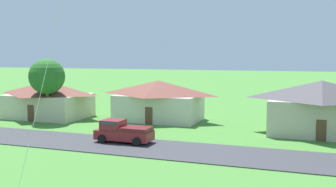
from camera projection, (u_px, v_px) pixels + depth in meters
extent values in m
cube|color=#38383D|center=(222.00, 154.00, 31.88)|extent=(160.00, 6.48, 0.08)
cube|color=beige|center=(49.00, 106.00, 50.78)|extent=(9.66, 6.83, 2.98)
pyramid|color=brown|center=(48.00, 88.00, 50.56)|extent=(10.43, 7.38, 1.64)
cube|color=brown|center=(31.00, 113.00, 47.62)|extent=(0.90, 0.06, 2.00)
cube|color=beige|center=(321.00, 117.00, 39.82)|extent=(9.88, 6.74, 3.50)
pyramid|color=#474247|center=(322.00, 90.00, 39.56)|extent=(10.67, 7.28, 1.93)
cube|color=brown|center=(321.00, 131.00, 36.73)|extent=(0.90, 0.06, 2.00)
cube|color=beige|center=(159.00, 108.00, 48.46)|extent=(9.87, 6.17, 3.15)
pyramid|color=brown|center=(159.00, 88.00, 48.22)|extent=(10.66, 6.66, 1.73)
cube|color=brown|center=(149.00, 116.00, 45.61)|extent=(0.90, 0.06, 2.00)
cylinder|color=brown|center=(48.00, 106.00, 47.02)|extent=(0.44, 0.44, 3.87)
sphere|color=#286623|center=(47.00, 76.00, 46.69)|extent=(4.20, 4.20, 4.20)
cube|color=maroon|center=(124.00, 135.00, 36.01)|extent=(5.21, 2.02, 0.84)
cube|color=maroon|center=(113.00, 125.00, 36.31)|extent=(1.91, 1.85, 0.90)
cube|color=#2D3847|center=(113.00, 122.00, 36.28)|extent=(1.62, 1.89, 0.28)
cube|color=maroon|center=(136.00, 129.00, 35.56)|extent=(2.71, 1.97, 0.36)
cylinder|color=black|center=(102.00, 139.00, 35.68)|extent=(0.76, 0.28, 0.76)
cylinder|color=black|center=(113.00, 135.00, 37.58)|extent=(0.76, 0.28, 0.76)
cylinder|color=black|center=(136.00, 142.00, 34.50)|extent=(0.76, 0.28, 0.76)
cylinder|color=black|center=(146.00, 137.00, 36.40)|extent=(0.76, 0.28, 0.76)
cylinder|color=silver|center=(42.00, 89.00, 15.50)|extent=(1.77, 1.97, 10.15)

